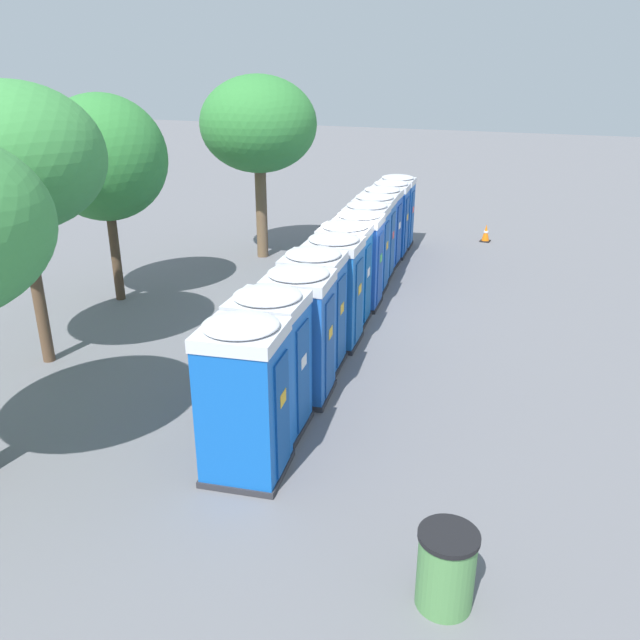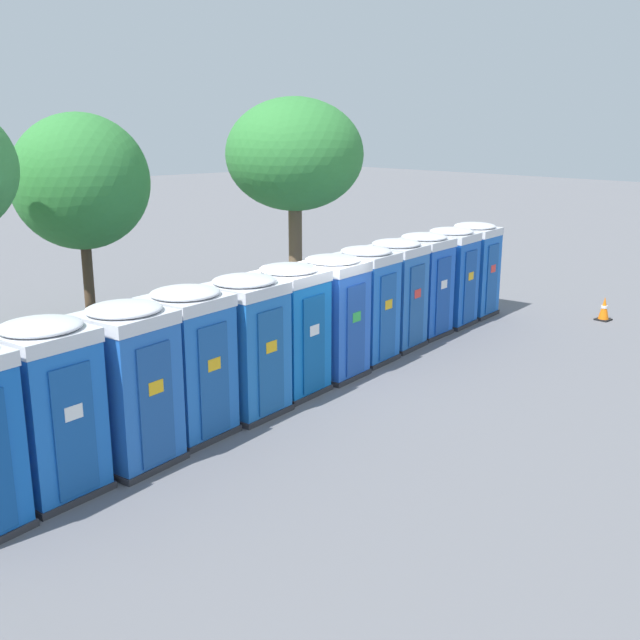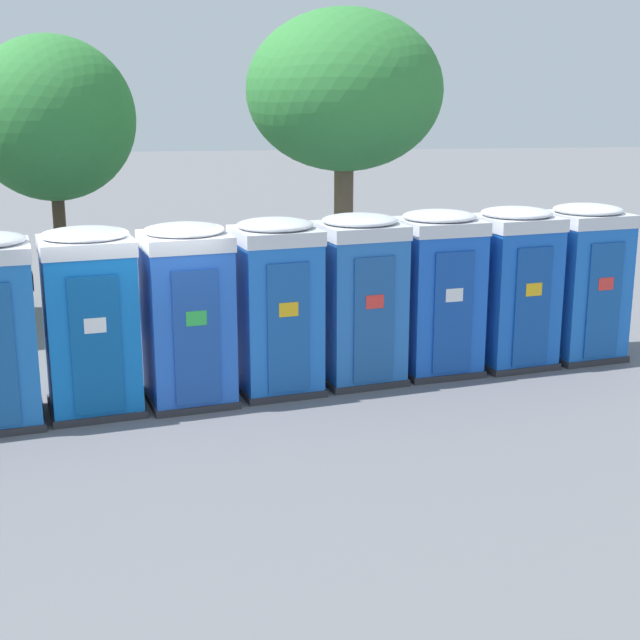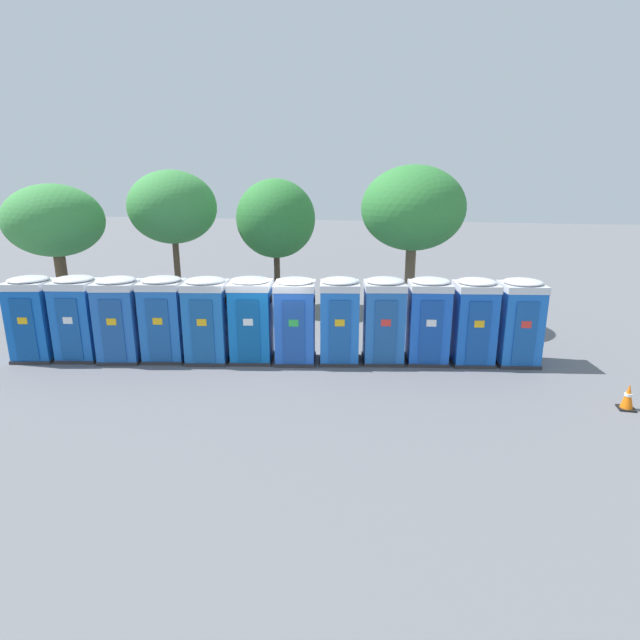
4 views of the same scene
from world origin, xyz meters
TOP-DOWN VIEW (x-y plane):
  - ground_plane at (0.00, 0.00)m, footprint 120.00×120.00m
  - portapotty_0 at (-7.02, -1.63)m, footprint 1.44×1.44m
  - portapotty_1 at (-5.75, -1.30)m, footprint 1.41×1.41m
  - portapotty_2 at (-4.44, -1.16)m, footprint 1.46×1.44m
  - portapotty_3 at (-3.18, -0.82)m, footprint 1.45×1.42m
  - portapotty_4 at (-1.87, -0.65)m, footprint 1.44×1.41m
  - portapotty_5 at (-0.60, -0.34)m, footprint 1.44×1.42m
  - portapotty_6 at (0.70, -0.15)m, footprint 1.39×1.40m
  - portapotty_7 at (1.97, 0.16)m, footprint 1.37×1.40m
  - portapotty_8 at (3.25, 0.45)m, footprint 1.41×1.41m
  - portapotty_9 at (4.53, 0.71)m, footprint 1.38×1.37m
  - portapotty_10 at (5.83, 0.90)m, footprint 1.40×1.41m
  - portapotty_11 at (7.12, 1.13)m, footprint 1.37×1.39m
  - street_tree_0 at (-1.75, 5.90)m, footprint 3.20×3.20m
  - street_tree_1 at (3.78, 4.68)m, footprint 3.71×3.71m
  - street_tree_2 at (-5.50, 4.42)m, footprint 3.42×3.42m
  - street_tree_3 at (-8.99, 2.09)m, footprint 3.48×3.48m
  - traffic_cone at (9.23, -1.66)m, footprint 0.36×0.36m

SIDE VIEW (x-z plane):
  - ground_plane at x=0.00m, z-range 0.00..0.00m
  - traffic_cone at x=9.23m, z-range -0.01..0.63m
  - portapotty_4 at x=-1.87m, z-range 0.01..2.55m
  - portapotty_3 at x=-3.18m, z-range 0.01..2.55m
  - portapotty_5 at x=-0.60m, z-range 0.01..2.55m
  - portapotty_2 at x=-4.44m, z-range 0.01..2.55m
  - portapotty_1 at x=-5.75m, z-range 0.01..2.55m
  - portapotty_0 at x=-7.02m, z-range 0.01..2.55m
  - portapotty_9 at x=4.53m, z-range 0.01..2.55m
  - portapotty_8 at x=3.25m, z-range 0.01..2.55m
  - portapotty_6 at x=0.70m, z-range 0.01..2.55m
  - portapotty_10 at x=5.83m, z-range 0.01..2.55m
  - portapotty_11 at x=7.12m, z-range 0.01..2.55m
  - portapotty_7 at x=1.97m, z-range 0.01..2.55m
  - street_tree_0 at x=-1.75m, z-range 1.09..6.47m
  - street_tree_3 at x=-8.99m, z-range 1.24..6.42m
  - street_tree_2 at x=-5.50m, z-range 1.42..7.11m
  - street_tree_1 at x=3.78m, z-range 1.38..7.20m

